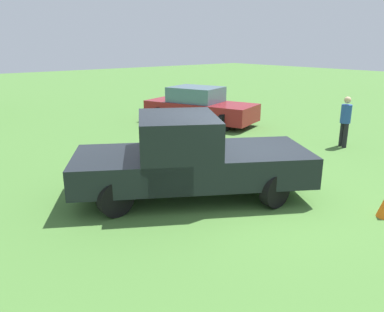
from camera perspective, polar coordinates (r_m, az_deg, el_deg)
ground_plane at (r=8.38m, az=7.67°, el=-5.92°), size 80.00×80.00×0.00m
pickup_truck at (r=7.99m, az=-0.92°, el=0.05°), size 5.24×4.24×1.78m
sedan_near at (r=15.60m, az=1.15°, el=7.48°), size 3.16×4.87×1.49m
person_bystander at (r=12.89m, az=22.22°, el=5.20°), size 0.43×0.43×1.61m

